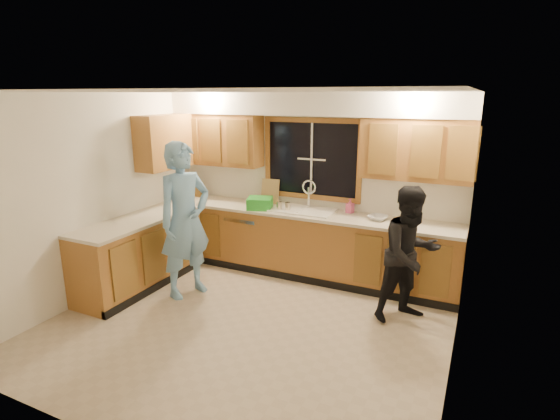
% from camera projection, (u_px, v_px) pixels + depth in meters
% --- Properties ---
extents(floor, '(4.20, 4.20, 0.00)m').
position_uv_depth(floor, '(247.00, 325.00, 4.83)').
color(floor, '#BBA890').
rests_on(floor, ground).
extents(ceiling, '(4.20, 4.20, 0.00)m').
position_uv_depth(ceiling, '(242.00, 91.00, 4.20)').
color(ceiling, silver).
extents(wall_back, '(4.20, 0.00, 4.20)m').
position_uv_depth(wall_back, '(312.00, 184.00, 6.17)').
color(wall_back, white).
rests_on(wall_back, ground).
extents(wall_left, '(0.00, 3.80, 3.80)m').
position_uv_depth(wall_left, '(97.00, 197.00, 5.38)').
color(wall_left, white).
rests_on(wall_left, ground).
extents(wall_right, '(0.00, 3.80, 3.80)m').
position_uv_depth(wall_right, '(463.00, 245.00, 3.64)').
color(wall_right, white).
rests_on(wall_right, ground).
extents(base_cabinets_back, '(4.20, 0.60, 0.88)m').
position_uv_depth(base_cabinets_back, '(303.00, 244.00, 6.12)').
color(base_cabinets_back, '#A56B30').
rests_on(base_cabinets_back, ground).
extents(base_cabinets_left, '(0.60, 1.90, 0.88)m').
position_uv_depth(base_cabinets_left, '(141.00, 253.00, 5.77)').
color(base_cabinets_left, '#A56B30').
rests_on(base_cabinets_left, ground).
extents(countertop_back, '(4.20, 0.63, 0.04)m').
position_uv_depth(countertop_back, '(303.00, 213.00, 5.99)').
color(countertop_back, beige).
rests_on(countertop_back, base_cabinets_back).
extents(countertop_left, '(0.63, 1.90, 0.04)m').
position_uv_depth(countertop_left, '(139.00, 220.00, 5.65)').
color(countertop_left, beige).
rests_on(countertop_left, base_cabinets_left).
extents(upper_cabinets_left, '(1.35, 0.33, 0.75)m').
position_uv_depth(upper_cabinets_left, '(219.00, 140.00, 6.47)').
color(upper_cabinets_left, '#A56B30').
rests_on(upper_cabinets_left, wall_back).
extents(upper_cabinets_right, '(1.35, 0.33, 0.75)m').
position_uv_depth(upper_cabinets_right, '(417.00, 150.00, 5.29)').
color(upper_cabinets_right, '#A56B30').
rests_on(upper_cabinets_right, wall_back).
extents(upper_cabinets_return, '(0.33, 0.90, 0.75)m').
position_uv_depth(upper_cabinets_return, '(164.00, 142.00, 6.15)').
color(upper_cabinets_return, '#A56B30').
rests_on(upper_cabinets_return, wall_left).
extents(soffit, '(4.20, 0.35, 0.30)m').
position_uv_depth(soffit, '(308.00, 104.00, 5.74)').
color(soffit, white).
rests_on(soffit, wall_back).
extents(window_frame, '(1.44, 0.03, 1.14)m').
position_uv_depth(window_frame, '(312.00, 159.00, 6.08)').
color(window_frame, black).
rests_on(window_frame, wall_back).
extents(sink, '(0.86, 0.52, 0.57)m').
position_uv_depth(sink, '(303.00, 215.00, 6.01)').
color(sink, white).
rests_on(sink, countertop_back).
extents(dishwasher, '(0.60, 0.56, 0.82)m').
position_uv_depth(dishwasher, '(249.00, 238.00, 6.47)').
color(dishwasher, white).
rests_on(dishwasher, floor).
extents(stove, '(0.58, 0.75, 0.90)m').
position_uv_depth(stove, '(108.00, 267.00, 5.27)').
color(stove, white).
rests_on(stove, floor).
extents(man, '(0.68, 0.82, 1.94)m').
position_uv_depth(man, '(185.00, 220.00, 5.38)').
color(man, '#6FA3D2').
rests_on(man, floor).
extents(woman, '(0.94, 0.94, 1.53)m').
position_uv_depth(woman, '(410.00, 255.00, 4.80)').
color(woman, black).
rests_on(woman, floor).
extents(knife_block, '(0.12, 0.11, 0.20)m').
position_uv_depth(knife_block, '(199.00, 190.00, 6.86)').
color(knife_block, olive).
rests_on(knife_block, countertop_back).
extents(cutting_board, '(0.28, 0.12, 0.36)m').
position_uv_depth(cutting_board, '(270.00, 191.00, 6.40)').
color(cutting_board, tan).
rests_on(cutting_board, countertop_back).
extents(dish_crate, '(0.42, 0.41, 0.16)m').
position_uv_depth(dish_crate, '(260.00, 203.00, 6.12)').
color(dish_crate, '#259227').
rests_on(dish_crate, countertop_back).
extents(soap_bottle, '(0.11, 0.11, 0.20)m').
position_uv_depth(soap_bottle, '(350.00, 206.00, 5.89)').
color(soap_bottle, '#D65186').
rests_on(soap_bottle, countertop_back).
extents(bowl, '(0.29, 0.29, 0.06)m').
position_uv_depth(bowl, '(378.00, 218.00, 5.56)').
color(bowl, silver).
rests_on(bowl, countertop_back).
extents(can_left, '(0.09, 0.09, 0.13)m').
position_uv_depth(can_left, '(288.00, 207.00, 5.96)').
color(can_left, beige).
rests_on(can_left, countertop_back).
extents(can_right, '(0.09, 0.09, 0.13)m').
position_uv_depth(can_right, '(279.00, 206.00, 6.01)').
color(can_right, beige).
rests_on(can_right, countertop_back).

